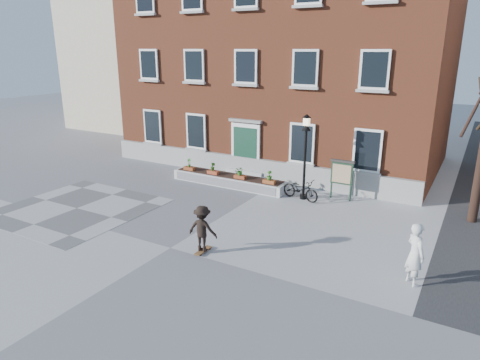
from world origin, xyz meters
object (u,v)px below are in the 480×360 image
Objects in this scene: bicycle at (301,189)px; bystander at (415,254)px; skateboarder at (202,229)px; lamp_post at (305,145)px; notice_board at (342,173)px.

bystander is (5.69, -5.23, 0.46)m from bicycle.
lamp_post is at bearing 82.46° from skateboarder.
lamp_post is (0.07, 0.17, 2.04)m from bicycle.
notice_board reaches higher than bicycle.
lamp_post reaches higher than bicycle.
notice_board is (1.60, 0.92, 0.77)m from bicycle.
bystander is 1.14× the size of skateboarder.
bicycle is 2.00m from notice_board.
bystander reaches higher than bicycle.
skateboarder is at bearing 59.39° from bystander.
notice_board is at bearing 26.19° from lamp_post.
bicycle is 6.71m from skateboarder.
bicycle is 0.48× the size of lamp_post.
skateboarder is (-2.43, -7.57, -0.39)m from notice_board.
lamp_post is at bearing -10.69° from bicycle.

